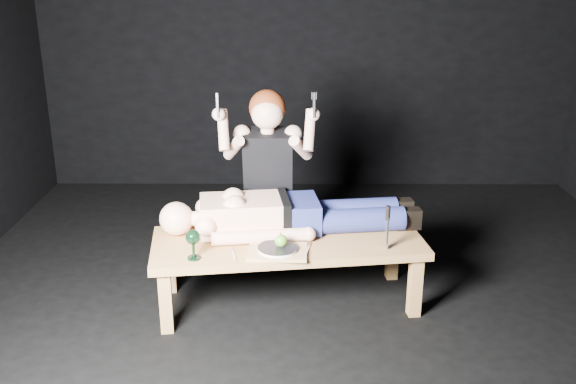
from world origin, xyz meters
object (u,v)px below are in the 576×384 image
object	(u,v)px
lying_man	(293,209)
serving_tray	(278,252)
table	(288,271)
kneeling_woman	(269,179)
carving_knife	(387,228)
goblet	(193,245)

from	to	relation	value
lying_man	serving_tray	size ratio (longest dim) A/B	5.05
table	kneeling_woman	xyz separation A→B (m)	(-0.14, 0.52, 0.46)
carving_knife	goblet	bearing A→B (deg)	179.57
kneeling_woman	goblet	size ratio (longest dim) A/B	7.42
lying_man	serving_tray	world-z (taller)	lying_man
table	lying_man	world-z (taller)	lying_man
serving_tray	carving_knife	distance (m)	0.68
carving_knife	lying_man	bearing A→B (deg)	144.10
lying_man	goblet	world-z (taller)	lying_man
kneeling_woman	carving_knife	world-z (taller)	kneeling_woman
carving_knife	serving_tray	bearing A→B (deg)	178.12
table	carving_knife	bearing A→B (deg)	-20.79
lying_man	carving_knife	world-z (taller)	carving_knife
goblet	kneeling_woman	bearing A→B (deg)	62.52
kneeling_woman	table	bearing A→B (deg)	-75.05
kneeling_woman	goblet	bearing A→B (deg)	-117.28
serving_tray	lying_man	bearing A→B (deg)	75.68
lying_man	carving_knife	size ratio (longest dim) A/B	6.34
table	goblet	xyz separation A→B (m)	(-0.55, -0.29, 0.32)
carving_knife	kneeling_woman	bearing A→B (deg)	130.63
lying_man	kneeling_woman	size ratio (longest dim) A/B	1.31
serving_tray	table	bearing A→B (deg)	73.37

